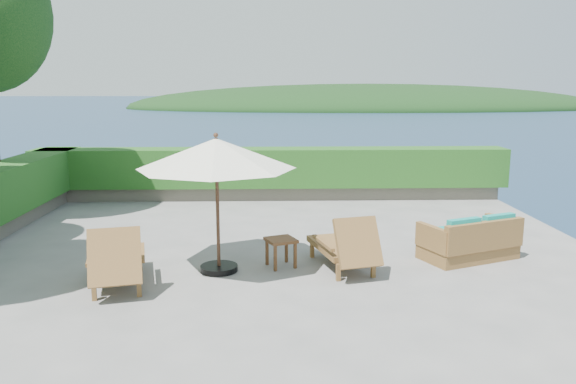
{
  "coord_description": "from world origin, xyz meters",
  "views": [
    {
      "loc": [
        0.01,
        -9.09,
        2.99
      ],
      "look_at": [
        0.3,
        0.8,
        1.1
      ],
      "focal_mm": 35.0,
      "sensor_mm": 36.0,
      "label": 1
    }
  ],
  "objects_px": {
    "lounge_right": "(345,246)",
    "side_table": "(281,244)",
    "lounge_left": "(117,259)",
    "wicker_loveseat": "(471,242)",
    "patio_umbrella": "(216,155)"
  },
  "relations": [
    {
      "from": "lounge_right",
      "to": "side_table",
      "type": "height_order",
      "value": "lounge_right"
    },
    {
      "from": "lounge_left",
      "to": "side_table",
      "type": "bearing_deg",
      "value": 6.53
    },
    {
      "from": "side_table",
      "to": "wicker_loveseat",
      "type": "bearing_deg",
      "value": 5.41
    },
    {
      "from": "patio_umbrella",
      "to": "side_table",
      "type": "bearing_deg",
      "value": 11.11
    },
    {
      "from": "patio_umbrella",
      "to": "lounge_left",
      "type": "xyz_separation_m",
      "value": [
        -1.45,
        -0.68,
        -1.48
      ]
    },
    {
      "from": "lounge_right",
      "to": "wicker_loveseat",
      "type": "height_order",
      "value": "lounge_right"
    },
    {
      "from": "patio_umbrella",
      "to": "lounge_right",
      "type": "bearing_deg",
      "value": 0.2
    },
    {
      "from": "lounge_left",
      "to": "wicker_loveseat",
      "type": "distance_m",
      "value": 5.89
    },
    {
      "from": "patio_umbrella",
      "to": "lounge_left",
      "type": "relative_size",
      "value": 1.39
    },
    {
      "from": "lounge_left",
      "to": "lounge_right",
      "type": "relative_size",
      "value": 1.04
    },
    {
      "from": "lounge_left",
      "to": "side_table",
      "type": "height_order",
      "value": "lounge_left"
    },
    {
      "from": "patio_umbrella",
      "to": "lounge_right",
      "type": "height_order",
      "value": "patio_umbrella"
    },
    {
      "from": "lounge_left",
      "to": "wicker_loveseat",
      "type": "bearing_deg",
      "value": -1.35
    },
    {
      "from": "patio_umbrella",
      "to": "lounge_left",
      "type": "distance_m",
      "value": 2.18
    },
    {
      "from": "patio_umbrella",
      "to": "wicker_loveseat",
      "type": "distance_m",
      "value": 4.63
    }
  ]
}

